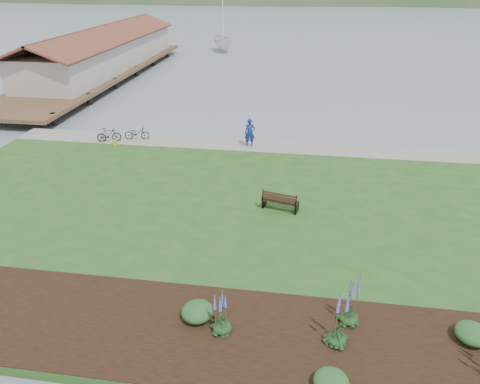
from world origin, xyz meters
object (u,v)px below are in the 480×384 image
object	(u,v)px
bicycle_a	(137,133)
sailboat	(224,52)
person	(250,131)
park_bench	(280,201)

from	to	relation	value
bicycle_a	sailboat	distance (m)	38.74
bicycle_a	sailboat	xyz separation A→B (m)	(-0.95, 38.72, -0.85)
bicycle_a	sailboat	world-z (taller)	sailboat
bicycle_a	sailboat	size ratio (longest dim) A/B	0.06
bicycle_a	person	bearing A→B (deg)	-101.63
bicycle_a	park_bench	bearing A→B (deg)	-139.17
park_bench	sailboat	xyz separation A→B (m)	(-11.33, 47.17, -0.93)
park_bench	sailboat	distance (m)	48.52
sailboat	person	bearing A→B (deg)	-102.33
person	bicycle_a	size ratio (longest dim) A/B	1.31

